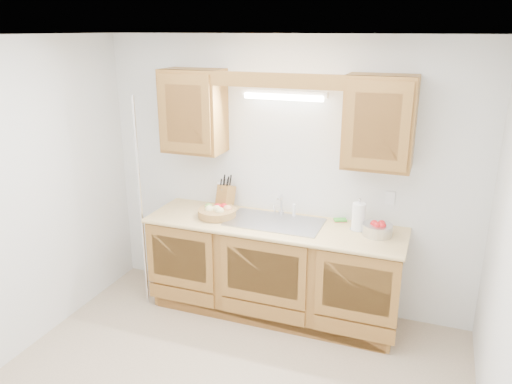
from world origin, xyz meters
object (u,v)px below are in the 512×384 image
at_px(fruit_basket, 217,212).
at_px(apple_bowl, 378,229).
at_px(paper_towel, 358,217).
at_px(knife_block, 225,197).

distance_m(fruit_basket, apple_bowl, 1.43).
bearing_deg(apple_bowl, fruit_basket, -177.11).
distance_m(fruit_basket, paper_towel, 1.27).
xyz_separation_m(fruit_basket, knife_block, (0.00, 0.19, 0.08)).
bearing_deg(knife_block, fruit_basket, -77.39).
bearing_deg(knife_block, paper_towel, 9.75).
xyz_separation_m(paper_towel, apple_bowl, (0.17, -0.05, -0.06)).
distance_m(fruit_basket, knife_block, 0.20).
bearing_deg(fruit_basket, knife_block, 89.95).
relative_size(paper_towel, apple_bowl, 1.03).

